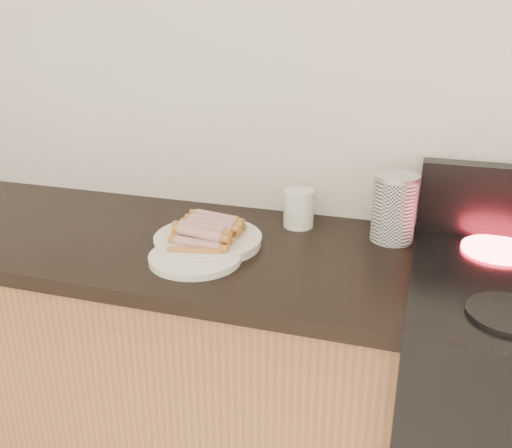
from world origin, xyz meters
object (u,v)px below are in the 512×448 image
(side_plate, at_px, (195,258))
(main_plate, at_px, (208,241))
(mug, at_px, (299,208))
(canister, at_px, (394,208))

(side_plate, bearing_deg, main_plate, 93.26)
(side_plate, relative_size, mug, 2.16)
(side_plate, xyz_separation_m, mug, (0.20, 0.31, 0.05))
(side_plate, height_order, mug, mug)
(main_plate, bearing_deg, canister, 20.86)
(main_plate, relative_size, side_plate, 1.22)
(main_plate, xyz_separation_m, canister, (0.47, 0.18, 0.08))
(main_plate, height_order, side_plate, main_plate)
(side_plate, distance_m, mug, 0.37)
(canister, bearing_deg, main_plate, -159.14)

